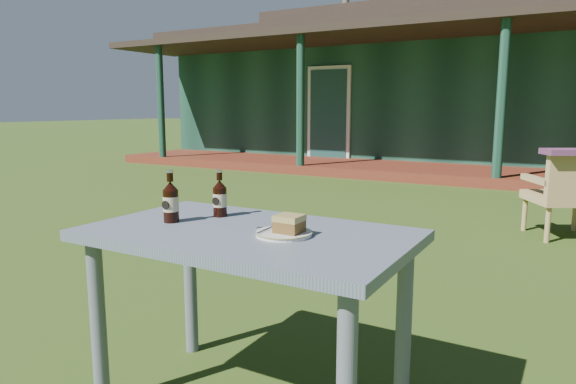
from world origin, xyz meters
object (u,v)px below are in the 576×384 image
Objects in this scene: cafe_table at (248,256)px; armchair_left at (569,191)px; plate at (284,233)px; cola_bottle_far at (171,201)px; cola_bottle_near at (220,198)px; cake_slice at (289,224)px.

armchair_left is at bearing 74.88° from cafe_table.
plate is 0.50m from cola_bottle_far.
cola_bottle_far is (-0.10, -0.18, 0.01)m from cola_bottle_near.
plate is at bearing 3.81° from cola_bottle_far.
cola_bottle_near reaches higher than plate.
armchair_left is at bearing 77.24° from plate.
cola_bottle_far is (-0.52, -0.04, 0.04)m from cake_slice.
cake_slice is at bearing -102.47° from armchair_left.
cake_slice is (0.18, -0.00, 0.15)m from cafe_table.
cafe_table is 5.88× the size of plate.
armchair_left is (0.80, 3.63, -0.33)m from cake_slice.
cafe_table is 3.76m from armchair_left.
cafe_table is at bearing 178.39° from plate.
cake_slice is 0.12× the size of armchair_left.
cola_bottle_near is at bearing 159.27° from plate.
plate is 2.22× the size of cake_slice.
cola_bottle_near is 0.94× the size of cola_bottle_far.
cola_bottle_near is 3.71m from armchair_left.
cola_bottle_far is at bearing -176.19° from plate.
cake_slice is 0.44× the size of cola_bottle_far.
cola_bottle_far is at bearing -176.00° from cake_slice.
cafe_table is 0.33m from cola_bottle_near.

